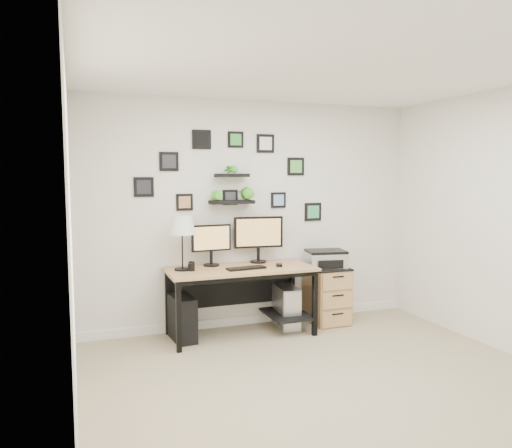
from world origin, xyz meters
name	(u,v)px	position (x,y,z in m)	size (l,w,h in m)	color
room	(255,319)	(0.00, 1.98, 0.05)	(4.00, 4.00, 4.00)	tan
desk	(243,278)	(-0.25, 1.67, 0.63)	(1.60, 0.70, 0.75)	tan
monitor_left	(211,242)	(-0.56, 1.84, 1.02)	(0.45, 0.19, 0.46)	black
monitor_right	(258,235)	(0.00, 1.85, 1.07)	(0.57, 0.20, 0.53)	black
keyboard	(246,268)	(-0.26, 1.53, 0.76)	(0.42, 0.13, 0.02)	black
mouse	(279,265)	(0.13, 1.55, 0.76)	(0.06, 0.10, 0.03)	black
table_lamp	(182,226)	(-0.91, 1.72, 1.21)	(0.28, 0.28, 0.58)	black
mug	(191,267)	(-0.83, 1.64, 0.79)	(0.07, 0.07, 0.08)	black
pen_cup	(192,265)	(-0.81, 1.73, 0.79)	(0.06, 0.06, 0.08)	black
pc_tower_black	(182,318)	(-0.93, 1.70, 0.24)	(0.21, 0.47, 0.47)	black
pc_tower_grey	(286,307)	(0.29, 1.71, 0.24)	(0.26, 0.50, 0.48)	gray
file_cabinet	(327,295)	(0.82, 1.72, 0.34)	(0.43, 0.53, 0.67)	tan
printer	(326,259)	(0.80, 1.71, 0.77)	(0.49, 0.42, 0.20)	silver
wall_decor	(233,182)	(-0.27, 1.93, 1.67)	(2.24, 0.18, 1.05)	black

